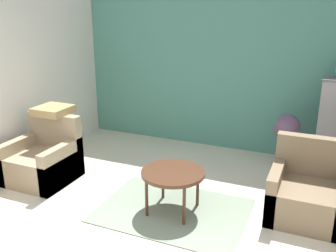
{
  "coord_description": "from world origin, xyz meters",
  "views": [
    {
      "loc": [
        1.69,
        -2.11,
        2.28
      ],
      "look_at": [
        0.0,
        1.81,
        0.88
      ],
      "focal_mm": 40.0,
      "sensor_mm": 36.0,
      "label": 1
    }
  ],
  "objects_px": {
    "coffee_table": "(173,175)",
    "armchair_right": "(307,194)",
    "potted_plant": "(286,134)",
    "armchair_left": "(44,161)",
    "birdcage": "(331,132)"
  },
  "relations": [
    {
      "from": "coffee_table",
      "to": "armchair_left",
      "type": "distance_m",
      "value": 1.93
    },
    {
      "from": "coffee_table",
      "to": "birdcage",
      "type": "distance_m",
      "value": 2.4
    },
    {
      "from": "coffee_table",
      "to": "armchair_left",
      "type": "height_order",
      "value": "armchair_left"
    },
    {
      "from": "armchair_left",
      "to": "armchair_right",
      "type": "bearing_deg",
      "value": 7.23
    },
    {
      "from": "armchair_right",
      "to": "birdcage",
      "type": "bearing_deg",
      "value": 82.06
    },
    {
      "from": "armchair_left",
      "to": "potted_plant",
      "type": "bearing_deg",
      "value": 29.96
    },
    {
      "from": "armchair_right",
      "to": "potted_plant",
      "type": "xyz_separation_m",
      "value": [
        -0.39,
        1.27,
        0.24
      ]
    },
    {
      "from": "armchair_left",
      "to": "armchair_right",
      "type": "xyz_separation_m",
      "value": [
        3.33,
        0.42,
        0.0
      ]
    },
    {
      "from": "armchair_left",
      "to": "birdcage",
      "type": "xyz_separation_m",
      "value": [
        3.51,
        1.71,
        0.34
      ]
    },
    {
      "from": "coffee_table",
      "to": "armchair_right",
      "type": "relative_size",
      "value": 0.84
    },
    {
      "from": "coffee_table",
      "to": "armchair_right",
      "type": "height_order",
      "value": "armchair_right"
    },
    {
      "from": "potted_plant",
      "to": "coffee_table",
      "type": "bearing_deg",
      "value": -119.91
    },
    {
      "from": "coffee_table",
      "to": "potted_plant",
      "type": "xyz_separation_m",
      "value": [
        1.02,
        1.77,
        0.05
      ]
    },
    {
      "from": "armchair_left",
      "to": "coffee_table",
      "type": "bearing_deg",
      "value": -2.34
    },
    {
      "from": "coffee_table",
      "to": "potted_plant",
      "type": "bearing_deg",
      "value": 60.09
    }
  ]
}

